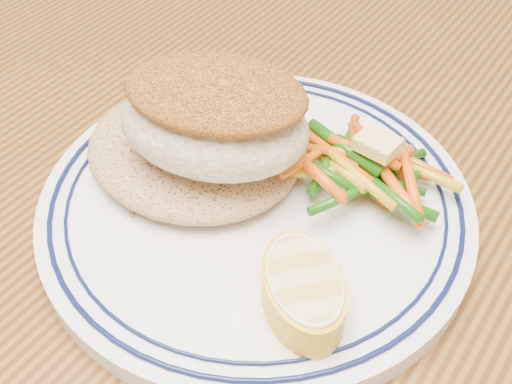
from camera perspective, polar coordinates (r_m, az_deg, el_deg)
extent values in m
cube|color=#47280E|center=(0.45, -4.14, -0.02)|extent=(1.50, 0.90, 0.04)
cylinder|color=#47280E|center=(1.28, -17.02, 10.33)|extent=(0.07, 0.07, 0.71)
cylinder|color=white|center=(0.40, 0.00, -1.27)|extent=(0.27, 0.27, 0.01)
torus|color=#0A113F|center=(0.39, 0.00, -0.41)|extent=(0.25, 0.25, 0.00)
torus|color=#0A113F|center=(0.39, 0.00, -0.41)|extent=(0.23, 0.23, 0.00)
ellipsoid|color=#A57B52|center=(0.41, -5.59, 4.16)|extent=(0.14, 0.13, 0.03)
ellipsoid|color=beige|center=(0.38, -3.78, 6.04)|extent=(0.13, 0.11, 0.05)
ellipsoid|color=#925217|center=(0.36, -3.62, 8.85)|extent=(0.12, 0.10, 0.02)
cylinder|color=#E0560B|center=(0.40, 9.23, 0.75)|extent=(0.05, 0.02, 0.01)
cylinder|color=#E0560B|center=(0.41, 12.20, 1.68)|extent=(0.04, 0.02, 0.01)
cylinder|color=gold|center=(0.41, 8.40, 2.70)|extent=(0.03, 0.05, 0.01)
cylinder|color=#15520A|center=(0.43, 8.57, 3.96)|extent=(0.05, 0.03, 0.01)
cylinder|color=#E0560B|center=(0.42, 8.10, 4.04)|extent=(0.02, 0.05, 0.01)
cylinder|color=#E0560B|center=(0.41, 9.75, 2.65)|extent=(0.03, 0.05, 0.01)
cylinder|color=#15520A|center=(0.41, 11.98, 2.44)|extent=(0.03, 0.05, 0.01)
cylinder|color=#E0560B|center=(0.42, 10.86, 3.73)|extent=(0.06, 0.04, 0.01)
cylinder|color=#15520A|center=(0.41, 7.54, 3.59)|extent=(0.02, 0.05, 0.01)
cylinder|color=#15520A|center=(0.41, 10.26, 2.24)|extent=(0.06, 0.02, 0.01)
cylinder|color=#15520A|center=(0.40, 11.17, 1.08)|extent=(0.05, 0.02, 0.01)
cylinder|color=#15520A|center=(0.39, 12.42, -0.82)|extent=(0.05, 0.01, 0.01)
cylinder|color=gold|center=(0.41, 14.61, 1.73)|extent=(0.05, 0.01, 0.01)
cylinder|color=#E0560B|center=(0.41, 8.93, 3.46)|extent=(0.03, 0.04, 0.01)
cylinder|color=#E0560B|center=(0.41, 13.82, 2.63)|extent=(0.05, 0.01, 0.01)
cylinder|color=gold|center=(0.39, 5.59, 1.77)|extent=(0.04, 0.04, 0.01)
cylinder|color=gold|center=(0.40, 7.06, 2.35)|extent=(0.06, 0.03, 0.01)
cylinder|color=#15520A|center=(0.40, 6.28, 2.44)|extent=(0.02, 0.05, 0.01)
cylinder|color=#15520A|center=(0.39, 5.67, 1.99)|extent=(0.05, 0.01, 0.01)
cylinder|color=#E0560B|center=(0.40, 10.74, 1.99)|extent=(0.03, 0.05, 0.01)
cylinder|color=#E0560B|center=(0.41, 6.08, 3.80)|extent=(0.06, 0.02, 0.01)
cylinder|color=#15520A|center=(0.38, 11.72, -0.17)|extent=(0.05, 0.03, 0.01)
cylinder|color=#15520A|center=(0.38, 8.30, -0.26)|extent=(0.03, 0.06, 0.01)
cylinder|color=#E0560B|center=(0.38, 12.77, -0.28)|extent=(0.05, 0.03, 0.01)
cylinder|color=#E0560B|center=(0.40, 7.27, 3.15)|extent=(0.06, 0.02, 0.01)
cylinder|color=#E0560B|center=(0.39, 13.44, 1.42)|extent=(0.04, 0.05, 0.01)
cylinder|color=gold|center=(0.38, 9.31, 1.15)|extent=(0.06, 0.02, 0.01)
cylinder|color=#E0560B|center=(0.38, 5.25, 1.76)|extent=(0.05, 0.03, 0.01)
cylinder|color=#15520A|center=(0.40, 7.87, 3.92)|extent=(0.06, 0.02, 0.01)
cylinder|color=#E0560B|center=(0.40, 8.32, 3.41)|extent=(0.05, 0.03, 0.01)
cylinder|color=#E0560B|center=(0.40, 9.61, 3.49)|extent=(0.05, 0.01, 0.01)
cylinder|color=#E0560B|center=(0.39, 4.48, 2.86)|extent=(0.01, 0.05, 0.01)
cube|color=#F1D576|center=(0.39, 10.74, 4.20)|extent=(0.03, 0.02, 0.01)
torus|color=white|center=(0.32, 4.32, -7.64)|extent=(0.09, 0.09, 0.00)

